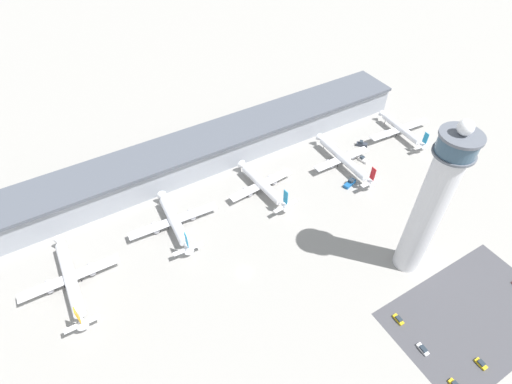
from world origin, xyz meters
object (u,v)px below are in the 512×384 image
at_px(car_green_van, 481,364).
at_px(control_tower, 431,204).
at_px(airplane_gate_bravo, 70,279).
at_px(airplane_gate_foxtrot, 401,129).
at_px(service_truck_baggage, 350,183).
at_px(service_truck_catering, 362,144).
at_px(car_blue_compact, 398,319).
at_px(airplane_gate_echo, 343,159).
at_px(airplane_gate_charlie, 174,221).
at_px(car_yellow_taxi, 423,349).
at_px(service_truck_fuel, 363,159).
at_px(airplane_gate_delta, 262,185).

bearing_deg(car_green_van, control_tower, 78.34).
relative_size(airplane_gate_bravo, airplane_gate_foxtrot, 1.12).
distance_m(control_tower, airplane_gate_bravo, 137.88).
xyz_separation_m(control_tower, service_truck_baggage, (10.61, 47.86, -33.91)).
relative_size(service_truck_catering, car_blue_compact, 1.31).
bearing_deg(airplane_gate_echo, control_tower, -105.32).
height_order(airplane_gate_echo, car_blue_compact, airplane_gate_echo).
height_order(airplane_gate_charlie, airplane_gate_echo, airplane_gate_charlie).
bearing_deg(airplane_gate_echo, car_yellow_taxi, -113.13).
bearing_deg(service_truck_baggage, airplane_gate_foxtrot, 18.46).
bearing_deg(service_truck_fuel, airplane_gate_bravo, 179.91).
distance_m(control_tower, car_green_van, 56.23).
height_order(service_truck_catering, car_blue_compact, service_truck_catering).
bearing_deg(car_yellow_taxi, service_truck_catering, 59.19).
distance_m(service_truck_fuel, car_blue_compact, 90.98).
distance_m(airplane_gate_foxtrot, car_blue_compact, 117.06).
relative_size(airplane_gate_charlie, car_blue_compact, 9.07).
height_order(airplane_gate_echo, service_truck_catering, airplane_gate_echo).
relative_size(airplane_gate_charlie, car_green_van, 9.88).
distance_m(airplane_gate_foxtrot, service_truck_baggage, 54.02).
xyz_separation_m(airplane_gate_charlie, service_truck_fuel, (103.19, -7.80, -3.34)).
height_order(airplane_gate_bravo, airplane_gate_echo, airplane_gate_bravo).
height_order(airplane_gate_foxtrot, car_yellow_taxi, airplane_gate_foxtrot).
distance_m(service_truck_catering, car_blue_compact, 103.89).
xyz_separation_m(airplane_gate_echo, service_truck_catering, (19.94, 7.62, -3.55)).
distance_m(airplane_gate_foxtrot, service_truck_catering, 25.56).
distance_m(airplane_gate_echo, service_truck_catering, 21.64).
distance_m(service_truck_baggage, car_blue_compact, 72.68).
distance_m(airplane_gate_bravo, car_green_van, 151.83).
bearing_deg(airplane_gate_echo, airplane_gate_charlie, 176.65).
bearing_deg(car_green_van, service_truck_baggage, 77.90).
xyz_separation_m(airplane_gate_bravo, airplane_gate_echo, (137.69, 2.21, -0.08)).
xyz_separation_m(control_tower, airplane_gate_charlie, (-74.68, 66.48, -30.75)).
height_order(airplane_gate_delta, service_truck_fuel, airplane_gate_delta).
relative_size(control_tower, service_truck_fuel, 11.10).
height_order(airplane_gate_charlie, car_yellow_taxi, airplane_gate_charlie).
relative_size(service_truck_fuel, car_green_van, 1.54).
bearing_deg(airplane_gate_delta, car_yellow_taxi, -85.93).
relative_size(airplane_gate_foxtrot, service_truck_fuel, 6.37).
xyz_separation_m(service_truck_fuel, car_blue_compact, (-49.88, -76.09, -0.27)).
xyz_separation_m(service_truck_fuel, car_yellow_taxi, (-50.67, -88.61, -0.31)).
bearing_deg(control_tower, car_blue_compact, -140.83).
bearing_deg(car_blue_compact, service_truck_fuel, 56.76).
xyz_separation_m(service_truck_catering, service_truck_fuel, (-8.18, -10.07, -0.23)).
bearing_deg(control_tower, airplane_gate_charlie, 138.32).
bearing_deg(control_tower, car_yellow_taxi, -126.52).
relative_size(airplane_gate_echo, car_green_van, 10.55).
bearing_deg(airplane_gate_bravo, airplane_gate_echo, 0.92).
bearing_deg(airplane_gate_echo, airplane_gate_delta, 173.36).
height_order(airplane_gate_charlie, service_truck_baggage, airplane_gate_charlie).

